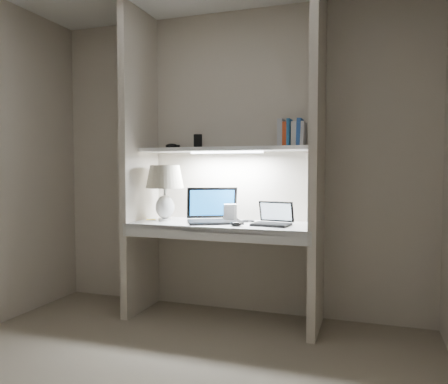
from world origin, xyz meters
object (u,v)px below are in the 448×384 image
at_px(laptop_netbook, 273,220).
at_px(speaker, 230,213).
at_px(book_row, 292,134).
at_px(table_lamp, 165,183).
at_px(laptop_main, 214,214).

height_order(laptop_netbook, speaker, laptop_netbook).
relative_size(laptop_netbook, book_row, 1.37).
bearing_deg(book_row, laptop_netbook, -117.68).
relative_size(table_lamp, laptop_netbook, 1.51).
bearing_deg(table_lamp, book_row, 11.62).
bearing_deg(speaker, table_lamp, 171.52).
xyz_separation_m(table_lamp, speaker, (0.53, 0.11, -0.24)).
relative_size(speaker, book_row, 0.65).
xyz_separation_m(table_lamp, laptop_netbook, (0.90, 0.01, -0.27)).
bearing_deg(laptop_main, laptop_netbook, -31.56).
height_order(laptop_main, speaker, laptop_main).
distance_m(laptop_main, book_row, 0.88).
height_order(speaker, book_row, book_row).
xyz_separation_m(laptop_main, laptop_netbook, (0.49, -0.04, -0.02)).
bearing_deg(laptop_netbook, speaker, 172.53).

